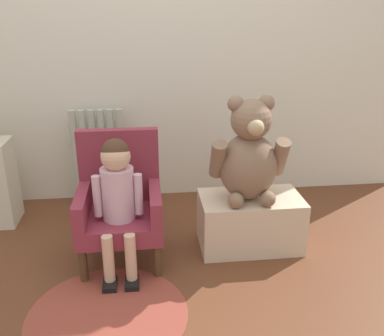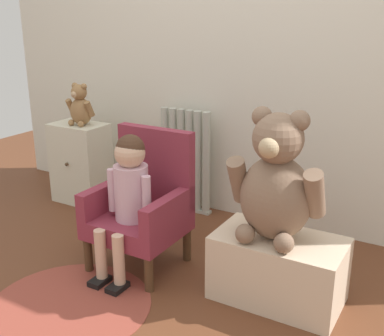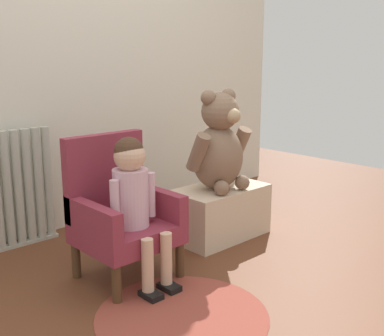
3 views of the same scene
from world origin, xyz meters
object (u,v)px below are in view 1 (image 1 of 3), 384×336
at_px(child_armchair, 120,203).
at_px(low_bench, 250,222).
at_px(large_teddy_bear, 249,155).
at_px(radiator, 99,158).
at_px(child_figure, 117,188).
at_px(floor_rug, 108,315).

distance_m(child_armchair, low_bench, 0.76).
xyz_separation_m(child_armchair, large_teddy_bear, (0.71, 0.00, 0.24)).
bearing_deg(child_armchair, large_teddy_bear, 0.39).
xyz_separation_m(radiator, child_figure, (0.17, -0.83, 0.13)).
relative_size(low_bench, large_teddy_bear, 0.99).
xyz_separation_m(child_figure, low_bench, (0.74, 0.13, -0.31)).
distance_m(child_figure, low_bench, 0.81).
distance_m(child_figure, floor_rug, 0.61).
distance_m(low_bench, large_teddy_bear, 0.41).
relative_size(radiator, low_bench, 1.17).
xyz_separation_m(child_armchair, child_figure, (0.00, -0.12, 0.14)).
relative_size(radiator, child_armchair, 0.97).
relative_size(child_armchair, low_bench, 1.21).
xyz_separation_m(low_bench, floor_rug, (-0.79, -0.53, -0.15)).
relative_size(radiator, large_teddy_bear, 1.16).
bearing_deg(radiator, large_teddy_bear, -38.80).
height_order(child_figure, low_bench, child_figure).
bearing_deg(floor_rug, child_armchair, 83.97).
bearing_deg(large_teddy_bear, low_bench, 23.74).
bearing_deg(child_armchair, child_figure, -90.00).
bearing_deg(radiator, child_figure, -78.19).
xyz_separation_m(child_figure, floor_rug, (-0.05, -0.40, -0.46)).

